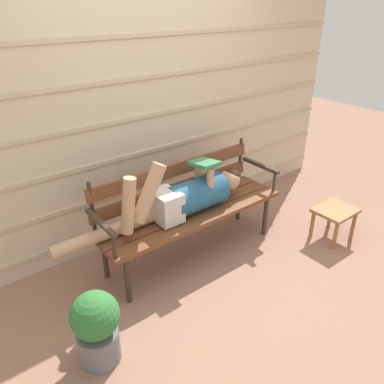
# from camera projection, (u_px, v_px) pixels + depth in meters

# --- Properties ---
(ground_plane) EXTENTS (12.00, 12.00, 0.00)m
(ground_plane) POSITION_uv_depth(u_px,v_px,m) (202.00, 261.00, 3.36)
(ground_plane) COLOR #936B56
(house_siding) EXTENTS (4.79, 0.08, 2.31)m
(house_siding) POSITION_uv_depth(u_px,v_px,m) (148.00, 114.00, 3.38)
(house_siding) COLOR beige
(house_siding) RESTS_ON ground
(park_bench) EXTENTS (1.72, 0.49, 0.87)m
(park_bench) POSITION_uv_depth(u_px,v_px,m) (187.00, 203.00, 3.29)
(park_bench) COLOR brown
(park_bench) RESTS_ON ground
(reclining_person) EXTENTS (1.73, 0.28, 0.57)m
(reclining_person) POSITION_uv_depth(u_px,v_px,m) (183.00, 197.00, 3.14)
(reclining_person) COLOR #23567A
(footstool) EXTENTS (0.38, 0.31, 0.31)m
(footstool) POSITION_uv_depth(u_px,v_px,m) (335.00, 215.00, 3.59)
(footstool) COLOR #9E6638
(footstool) RESTS_ON ground
(potted_plant) EXTENTS (0.30, 0.30, 0.53)m
(potted_plant) POSITION_uv_depth(u_px,v_px,m) (97.00, 326.00, 2.33)
(potted_plant) COLOR slate
(potted_plant) RESTS_ON ground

